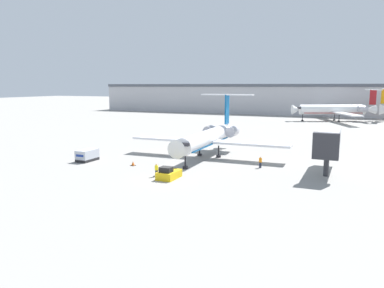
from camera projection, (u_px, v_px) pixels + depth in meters
The scene contains 10 objects.
ground_plane at pixel (163, 180), 48.27m from camera, with size 600.00×600.00×0.00m, color gray.
terminal_building at pixel (299, 99), 155.75m from camera, with size 180.00×16.80×12.68m.
airplane_main at pixel (208, 137), 63.24m from camera, with size 27.69×24.58×10.41m.
pushback_tug at pixel (169, 174), 48.96m from camera, with size 2.18×3.68×1.70m.
luggage_cart at pixel (87, 155), 60.30m from camera, with size 2.07×3.60×1.86m.
worker_near_tug at pixel (156, 170), 49.99m from camera, with size 0.40×0.25×1.77m.
worker_by_wing at pixel (260, 162), 55.28m from camera, with size 0.40×0.24×1.70m.
traffic_cone_left at pixel (133, 164), 56.89m from camera, with size 0.72×0.72×0.66m.
airplane_parked_far_right at pixel (335, 110), 127.19m from camera, with size 28.20×35.68×10.70m.
jet_bridge at pixel (329, 141), 51.85m from camera, with size 3.20×12.22×6.19m.
Camera 1 is at (22.41, -41.44, 12.08)m, focal length 35.00 mm.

